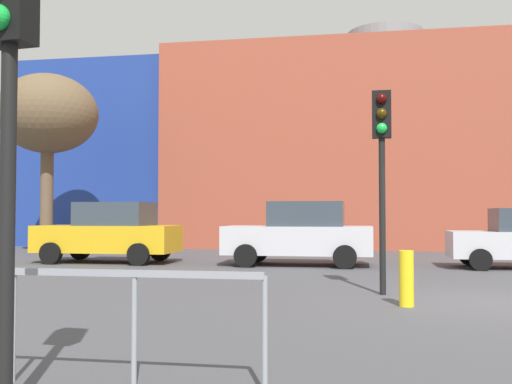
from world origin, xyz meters
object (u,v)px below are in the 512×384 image
object	(u,v)px
parked_car_1	(300,234)
traffic_light_island	(382,144)
bollard_yellow_1	(406,278)
traffic_light_near_left	(8,55)
bare_tree_1	(48,116)
parked_car_0	(110,233)

from	to	relation	value
parked_car_1	traffic_light_island	world-z (taller)	traffic_light_island
parked_car_1	traffic_light_island	distance (m)	6.88
parked_car_1	bollard_yellow_1	xyz separation A→B (m)	(2.53, -7.62, -0.48)
traffic_light_near_left	traffic_light_island	size ratio (longest dim) A/B	0.96
traffic_light_island	bare_tree_1	xyz separation A→B (m)	(-12.44, 9.77, 2.52)
bare_tree_1	bollard_yellow_1	distance (m)	17.66
parked_car_0	parked_car_1	distance (m)	6.06
parked_car_1	traffic_light_near_left	bearing A→B (deg)	86.45
parked_car_1	traffic_light_island	xyz separation A→B (m)	(2.20, -6.23, 1.91)
parked_car_0	traffic_light_island	size ratio (longest dim) A/B	1.13
traffic_light_island	bollard_yellow_1	distance (m)	2.79
parked_car_0	bollard_yellow_1	xyz separation A→B (m)	(8.59, -7.62, -0.48)
parked_car_0	traffic_light_island	world-z (taller)	traffic_light_island
bollard_yellow_1	bare_tree_1	bearing A→B (deg)	138.85
parked_car_0	traffic_light_island	bearing A→B (deg)	142.94
parked_car_0	bare_tree_1	size ratio (longest dim) A/B	0.63
parked_car_0	traffic_light_near_left	xyz separation A→B (m)	(5.21, -13.69, 1.80)
parked_car_1	bollard_yellow_1	distance (m)	8.05
bollard_yellow_1	parked_car_0	bearing A→B (deg)	138.41
traffic_light_island	bollard_yellow_1	world-z (taller)	traffic_light_island
parked_car_1	traffic_light_near_left	distance (m)	13.83
parked_car_1	parked_car_0	bearing A→B (deg)	0.00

